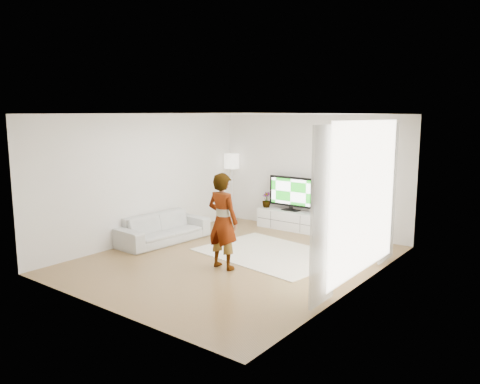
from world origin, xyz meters
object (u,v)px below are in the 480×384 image
Objects in this scene: media_console at (290,220)px; television at (291,192)px; player at (223,221)px; floor_lamp at (232,164)px; rug at (270,253)px; sofa at (163,228)px.

television is at bearing 90.00° from media_console.
floor_lamp is (-2.37, 3.25, 0.62)m from player.
rug is 2.50m from sofa.
sofa is (-2.38, -0.69, 0.30)m from rug.
media_console is at bearing 110.64° from rug.
rug is 1.59m from player.
floor_lamp is (-0.16, 2.64, 1.20)m from sofa.
player is 0.99× the size of floor_lamp.
media_console is 3.43m from player.
media_console is 0.60× the size of rug.
television is at bearing 110.39° from rug.
sofa is at bearing -120.94° from media_console.
floor_lamp is at bearing -177.02° from television.
floor_lamp reaches higher than rug.
floor_lamp is at bearing 7.03° from sofa.
media_console is at bearing -79.22° from player.
television reaches higher than media_console.
player is at bearing -97.41° from rug.
player is 4.07m from floor_lamp.
player is 2.37m from sofa.
sofa is (-1.62, -2.73, -0.61)m from television.
media_console is at bearing 2.09° from floor_lamp.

